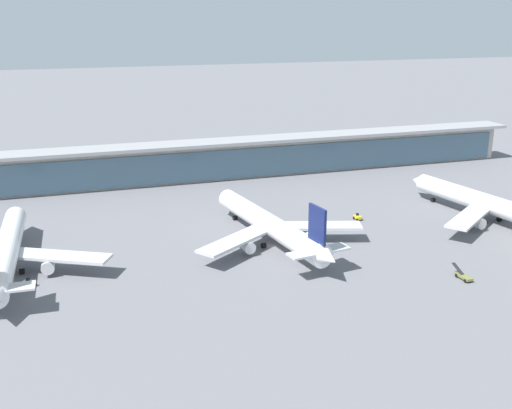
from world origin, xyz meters
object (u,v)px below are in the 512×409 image
airliner_centre_stand (271,225)px  service_truck_mid_apron_olive (463,276)px  service_truck_under_wing_yellow (358,217)px  airliner_left_stand (6,252)px  airliner_right_stand (489,204)px  service_truck_near_nose_white (29,283)px

airliner_centre_stand → service_truck_mid_apron_olive: airliner_centre_stand is taller
service_truck_under_wing_yellow → airliner_left_stand: bearing=-174.3°
airliner_centre_stand → service_truck_mid_apron_olive: (36.14, -36.76, -4.66)m
airliner_left_stand → airliner_centre_stand: 68.10m
airliner_right_stand → service_truck_under_wing_yellow: 40.04m
service_truck_near_nose_white → airliner_right_stand: bearing=2.6°
airliner_left_stand → service_truck_under_wing_yellow: 101.16m
airliner_centre_stand → airliner_right_stand: same height
airliner_centre_stand → service_truck_near_nose_white: (-63.14, -8.45, -4.60)m
airliner_left_stand → service_truck_mid_apron_olive: (104.23, -38.08, -4.66)m
service_truck_under_wing_yellow → service_truck_mid_apron_olive: size_ratio=0.44×
airliner_centre_stand → airliner_right_stand: bearing=-2.0°
airliner_centre_stand → service_truck_near_nose_white: airliner_centre_stand is taller
airliner_right_stand → service_truck_near_nose_white: 133.16m
airliner_centre_stand → service_truck_mid_apron_olive: size_ratio=9.52×
airliner_left_stand → service_truck_under_wing_yellow: size_ratio=21.61×
airliner_left_stand → service_truck_under_wing_yellow: airliner_left_stand is taller
service_truck_near_nose_white → service_truck_under_wing_yellow: size_ratio=1.08×
airliner_centre_stand → airliner_right_stand: size_ratio=1.00×
airliner_left_stand → airliner_right_stand: bearing=-1.6°
airliner_left_stand → airliner_centre_stand: same height
service_truck_under_wing_yellow → service_truck_mid_apron_olive: 48.19m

